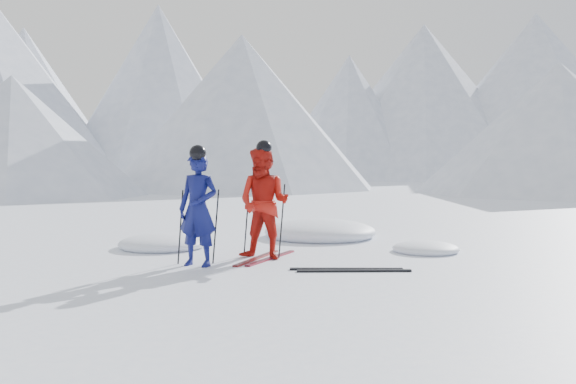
{
  "coord_description": "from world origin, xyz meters",
  "views": [
    {
      "loc": [
        -2.19,
        -10.04,
        1.65
      ],
      "look_at": [
        -1.93,
        0.5,
        1.1
      ],
      "focal_mm": 38.0,
      "sensor_mm": 36.0,
      "label": 1
    }
  ],
  "objects": [
    {
      "name": "pole_red_right",
      "position": [
        -2.04,
        0.23,
        0.63
      ],
      "size": [
        0.12,
        0.09,
        1.25
      ],
      "primitive_type": "cylinder",
      "rotation": [
        -0.05,
        0.08,
        0.0
      ],
      "color": "black",
      "rests_on": "ground"
    },
    {
      "name": "skier_blue",
      "position": [
        -3.36,
        -0.56,
        0.89
      ],
      "size": [
        0.76,
        0.65,
        1.78
      ],
      "primitive_type": "imported",
      "rotation": [
        0.0,
        0.0,
        -0.4
      ],
      "color": "#0D1253",
      "rests_on": "ground"
    },
    {
      "name": "snow_lumps",
      "position": [
        -1.73,
        2.41,
        0.0
      ],
      "size": [
        6.26,
        3.93,
        0.53
      ],
      "color": "white",
      "rests_on": "ground"
    },
    {
      "name": "pole_red_left",
      "position": [
        -2.64,
        0.33,
        0.63
      ],
      "size": [
        0.12,
        0.1,
        1.25
      ],
      "primitive_type": "cylinder",
      "rotation": [
        0.06,
        0.08,
        0.0
      ],
      "color": "black",
      "rests_on": "ground"
    },
    {
      "name": "ground",
      "position": [
        0.0,
        0.0,
        0.0
      ],
      "size": [
        160.0,
        160.0,
        0.0
      ],
      "primitive_type": "plane",
      "color": "white",
      "rests_on": "ground"
    },
    {
      "name": "ski_worn_left",
      "position": [
        -2.46,
        0.08,
        0.01
      ],
      "size": [
        0.72,
        1.61,
        0.03
      ],
      "primitive_type": "cube",
      "rotation": [
        0.0,
        0.0,
        -0.38
      ],
      "color": "black",
      "rests_on": "ground"
    },
    {
      "name": "pole_blue_right",
      "position": [
        -3.11,
        -0.31,
        0.59
      ],
      "size": [
        0.12,
        0.07,
        1.19
      ],
      "primitive_type": "cylinder",
      "rotation": [
        -0.04,
        0.08,
        0.0
      ],
      "color": "black",
      "rests_on": "ground"
    },
    {
      "name": "ski_worn_right",
      "position": [
        -2.22,
        0.08,
        0.01
      ],
      "size": [
        0.83,
        1.57,
        0.03
      ],
      "primitive_type": "cube",
      "rotation": [
        0.0,
        0.0,
        -0.45
      ],
      "color": "black",
      "rests_on": "ground"
    },
    {
      "name": "ski_loose_b",
      "position": [
        -0.99,
        -1.13,
        0.01
      ],
      "size": [
        1.7,
        0.09,
        0.03
      ],
      "primitive_type": "cube",
      "rotation": [
        0.0,
        0.0,
        1.57
      ],
      "color": "black",
      "rests_on": "ground"
    },
    {
      "name": "pole_blue_left",
      "position": [
        -3.66,
        -0.41,
        0.59
      ],
      "size": [
        0.12,
        0.08,
        1.18
      ],
      "primitive_type": "cylinder",
      "rotation": [
        0.05,
        0.08,
        0.0
      ],
      "color": "black",
      "rests_on": "ground"
    },
    {
      "name": "mountain_range",
      "position": [
        5.71,
        35.31,
        6.72
      ],
      "size": [
        106.15,
        62.94,
        15.53
      ],
      "color": "#B2BCD1",
      "rests_on": "ground"
    },
    {
      "name": "skier_red",
      "position": [
        -2.34,
        0.08,
        0.94
      ],
      "size": [
        1.12,
        1.02,
        1.88
      ],
      "primitive_type": "imported",
      "rotation": [
        0.0,
        0.0,
        -0.42
      ],
      "color": "#B7170E",
      "rests_on": "ground"
    },
    {
      "name": "ski_loose_a",
      "position": [
        -1.09,
        -0.98,
        0.01
      ],
      "size": [
        1.7,
        0.15,
        0.03
      ],
      "primitive_type": "cube",
      "rotation": [
        0.0,
        0.0,
        1.54
      ],
      "color": "black",
      "rests_on": "ground"
    }
  ]
}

